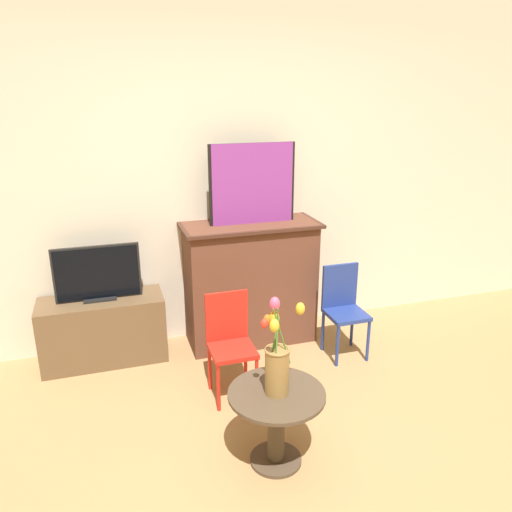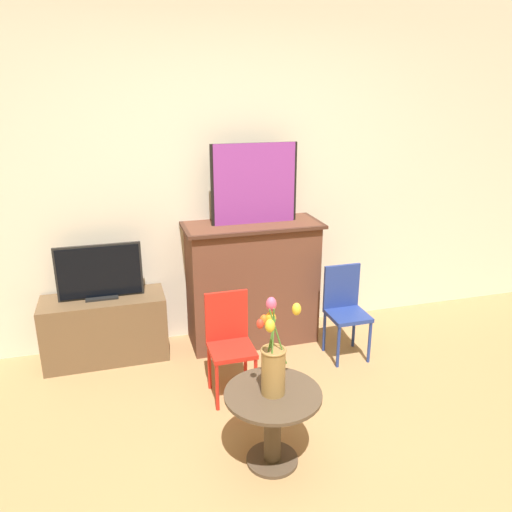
# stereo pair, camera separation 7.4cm
# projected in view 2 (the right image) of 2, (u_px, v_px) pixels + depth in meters

# --- Properties ---
(wall_back) EXTENTS (8.00, 0.06, 2.70)m
(wall_back) POSITION_uv_depth(u_px,v_px,m) (225.00, 172.00, 3.90)
(wall_back) COLOR beige
(wall_back) RESTS_ON ground
(fireplace_mantel) EXTENTS (1.07, 0.46, 0.99)m
(fireplace_mantel) POSITION_uv_depth(u_px,v_px,m) (252.00, 281.00, 3.99)
(fireplace_mantel) COLOR brown
(fireplace_mantel) RESTS_ON ground
(painting) EXTENTS (0.67, 0.03, 0.61)m
(painting) POSITION_uv_depth(u_px,v_px,m) (255.00, 184.00, 3.75)
(painting) COLOR black
(painting) RESTS_ON fireplace_mantel
(tv_stand) EXTENTS (0.90, 0.37, 0.50)m
(tv_stand) POSITION_uv_depth(u_px,v_px,m) (105.00, 328.00, 3.77)
(tv_stand) COLOR brown
(tv_stand) RESTS_ON ground
(tv_monitor) EXTENTS (0.61, 0.12, 0.41)m
(tv_monitor) POSITION_uv_depth(u_px,v_px,m) (100.00, 273.00, 3.63)
(tv_monitor) COLOR black
(tv_monitor) RESTS_ON tv_stand
(chair_red) EXTENTS (0.29, 0.29, 0.71)m
(chair_red) POSITION_uv_depth(u_px,v_px,m) (229.00, 339.00, 3.30)
(chair_red) COLOR red
(chair_red) RESTS_ON ground
(chair_blue) EXTENTS (0.29, 0.29, 0.71)m
(chair_blue) POSITION_uv_depth(u_px,v_px,m) (345.00, 306.00, 3.80)
(chair_blue) COLOR navy
(chair_blue) RESTS_ON ground
(side_table) EXTENTS (0.52, 0.52, 0.44)m
(side_table) POSITION_uv_depth(u_px,v_px,m) (273.00, 417.00, 2.69)
(side_table) COLOR #4C3D2D
(side_table) RESTS_ON ground
(vase_tulips) EXTENTS (0.23, 0.21, 0.52)m
(vase_tulips) POSITION_uv_depth(u_px,v_px,m) (273.00, 360.00, 2.58)
(vase_tulips) COLOR olive
(vase_tulips) RESTS_ON side_table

